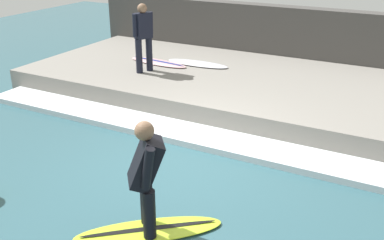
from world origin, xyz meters
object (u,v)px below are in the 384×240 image
object	(u,v)px
surfer_riding	(146,172)
surfer_waiting_near	(143,34)
surfboard_waiting_near	(158,62)
surfboard_spare	(197,63)
surfboard_riding	(149,231)

from	to	relation	value
surfer_riding	surfer_waiting_near	distance (m)	5.69
surfer_waiting_near	surfboard_waiting_near	xyz separation A→B (m)	(0.77, 0.09, -0.88)
surfboard_spare	surfer_riding	bearing A→B (deg)	-158.52
surfboard_riding	surfboard_waiting_near	xyz separation A→B (m)	(5.48, 3.24, 0.49)
surfboard_waiting_near	surfer_waiting_near	bearing A→B (deg)	-173.15
surfer_waiting_near	surfboard_spare	bearing A→B (deg)	-36.95
surfboard_spare	surfboard_waiting_near	bearing A→B (deg)	111.26
surfer_waiting_near	surfboard_waiting_near	size ratio (longest dim) A/B	0.92
surfboard_riding	surfer_waiting_near	world-z (taller)	surfer_waiting_near
surfboard_riding	surfer_riding	xyz separation A→B (m)	(0.00, -0.00, 0.88)
surfboard_riding	surfer_waiting_near	bearing A→B (deg)	33.79
surfboard_waiting_near	surfboard_spare	distance (m)	1.01
surfer_riding	surfboard_waiting_near	bearing A→B (deg)	30.64
surfboard_spare	surfboard_riding	bearing A→B (deg)	-158.52
surfer_waiting_near	surfboard_spare	world-z (taller)	surfer_waiting_near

